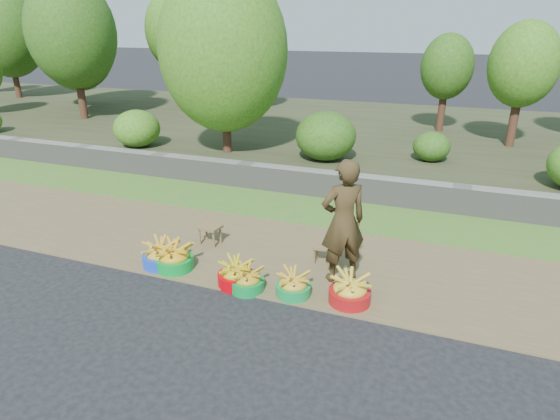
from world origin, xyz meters
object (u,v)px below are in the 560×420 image
at_px(basin_c, 236,274).
at_px(basin_a, 161,255).
at_px(vendor_woman, 343,222).
at_px(stool_left, 210,229).
at_px(stool_right, 324,249).
at_px(basin_e, 293,285).
at_px(basin_b, 174,258).
at_px(basin_f, 350,291).
at_px(basin_d, 247,280).

bearing_deg(basin_c, basin_a, 175.39).
bearing_deg(vendor_woman, basin_a, -23.89).
xyz_separation_m(stool_left, stool_right, (1.91, 0.02, -0.03)).
bearing_deg(stool_right, vendor_woman, -47.02).
height_order(basin_a, basin_e, basin_a).
xyz_separation_m(basin_b, stool_right, (2.00, 0.94, 0.06)).
bearing_deg(basin_b, basin_f, 0.43).
xyz_separation_m(basin_a, basin_e, (2.11, -0.08, -0.03)).
height_order(basin_d, basin_f, basin_f).
xyz_separation_m(basin_d, vendor_woman, (1.11, 0.72, 0.74)).
distance_m(basin_d, vendor_woman, 1.52).
bearing_deg(stool_right, basin_c, -133.06).
distance_m(basin_d, stool_left, 1.58).
height_order(basin_b, basin_f, basin_b).
height_order(basin_f, vendor_woman, vendor_woman).
bearing_deg(basin_c, vendor_woman, 26.24).
relative_size(basin_f, stool_right, 1.60).
distance_m(basin_c, vendor_woman, 1.64).
bearing_deg(stool_left, basin_b, -95.43).
bearing_deg(vendor_woman, basin_e, 16.63).
bearing_deg(basin_c, stool_left, 133.21).
height_order(basin_b, stool_right, basin_b).
distance_m(basin_d, stool_right, 1.34).
distance_m(basin_e, stool_right, 1.02).
relative_size(basin_a, stool_left, 1.40).
xyz_separation_m(basin_e, stool_right, (0.13, 1.01, 0.09)).
relative_size(basin_b, stool_left, 1.42).
height_order(basin_a, stool_left, basin_a).
distance_m(basin_b, basin_c, 1.04).
xyz_separation_m(basin_b, basin_f, (2.61, 0.02, -0.00)).
bearing_deg(basin_f, vendor_woman, 115.01).
xyz_separation_m(basin_b, basin_c, (1.04, -0.09, -0.02)).
height_order(basin_c, basin_d, basin_c).
relative_size(basin_c, stool_left, 1.28).
bearing_deg(basin_e, basin_c, -178.73).
height_order(basin_b, basin_e, basin_b).
xyz_separation_m(basin_a, basin_c, (1.27, -0.10, -0.02)).
bearing_deg(basin_e, vendor_woman, 52.44).
bearing_deg(basin_a, stool_left, 70.17).
bearing_deg(stool_right, stool_left, -179.34).
bearing_deg(basin_a, vendor_woman, 11.91).
height_order(stool_right, vendor_woman, vendor_woman).
height_order(basin_e, vendor_woman, vendor_woman).
distance_m(basin_e, stool_left, 2.04).
bearing_deg(stool_right, basin_a, -157.47).
height_order(basin_a, basin_f, basin_a).
distance_m(basin_d, basin_f, 1.38).
bearing_deg(vendor_woman, basin_b, -22.35).
relative_size(stool_left, vendor_woman, 0.22).
distance_m(basin_b, basin_f, 2.61).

